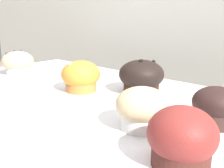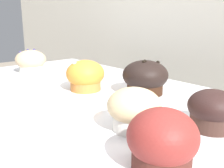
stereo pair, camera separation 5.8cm
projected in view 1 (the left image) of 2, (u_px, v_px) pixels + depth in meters
The scene contains 8 objects.
wall_back at pixel (187, 65), 1.07m from camera, with size 3.20×0.10×1.80m, color beige.
muffin_front_center at pixel (141, 77), 0.67m from camera, with size 0.12×0.12×0.09m.
muffin_back_left at pixel (81, 76), 0.68m from camera, with size 0.10×0.10×0.08m.
muffin_back_right at pixel (18, 63), 0.89m from camera, with size 0.11×0.11×0.08m.
muffin_front_left at pixel (182, 138), 0.34m from camera, with size 0.09×0.09×0.08m.
muffin_front_right at pixel (216, 106), 0.47m from camera, with size 0.08×0.08×0.07m.
muffin_back_center at pixel (142, 108), 0.45m from camera, with size 0.09×0.09×0.07m.
serving_plate at pixel (12, 102), 0.58m from camera, with size 0.21×0.21×0.01m.
Camera 1 is at (0.50, -0.38, 1.09)m, focal length 42.00 mm.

